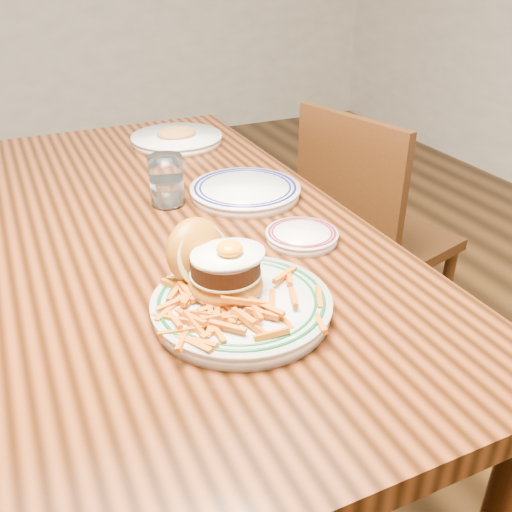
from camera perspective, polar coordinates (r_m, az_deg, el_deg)
name	(u,v)px	position (r m, az deg, el deg)	size (l,w,h in m)	color
floor	(182,455)	(1.77, -7.38, -19.14)	(6.00, 6.00, 0.00)	black
table	(164,257)	(1.35, -9.15, -0.08)	(0.85, 1.60, 0.75)	black
chair_right	(367,233)	(1.90, 11.09, 2.27)	(0.50, 0.50, 0.88)	#3C200C
main_plate	(234,290)	(0.97, -2.24, -3.41)	(0.31, 0.33, 0.15)	silver
side_plate	(302,235)	(1.21, 4.61, 2.08)	(0.15, 0.15, 0.02)	silver
rear_plate	(245,190)	(1.42, -1.09, 6.58)	(0.27, 0.27, 0.03)	silver
water_glass	(167,184)	(1.38, -8.91, 7.17)	(0.08, 0.08, 0.12)	white
far_plate	(177,138)	(1.83, -7.92, 11.59)	(0.28, 0.28, 0.05)	silver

